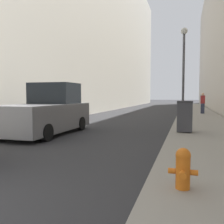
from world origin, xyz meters
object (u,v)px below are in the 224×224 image
Objects in this scene: fire_hydrant at (183,167)px; lamppost at (184,68)px; trash_bin at (185,116)px; pickup_truck at (47,112)px; pedestrian_on_sidewalk at (203,103)px.

fire_hydrant is 0.13× the size of lamppost.
trash_bin is 5.85m from pickup_truck.
pedestrian_on_sidewalk is (1.38, 11.70, 0.22)m from trash_bin.
trash_bin is at bearing -88.07° from lamppost.
trash_bin is 0.25× the size of lamppost.
pedestrian_on_sidewalk is at bearing 83.25° from trash_bin.
lamppost is at bearing -100.94° from pedestrian_on_sidewalk.
lamppost reaches higher than pickup_truck.
lamppost reaches higher than trash_bin.
pickup_truck is (-5.60, -5.04, -2.28)m from lamppost.
trash_bin is at bearing -96.75° from pedestrian_on_sidewalk.
fire_hydrant is 18.35m from pedestrian_on_sidewalk.
fire_hydrant is 0.52× the size of trash_bin.
lamppost is (-0.13, 3.86, 2.40)m from trash_bin.
trash_bin is at bearing 11.61° from pickup_truck.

